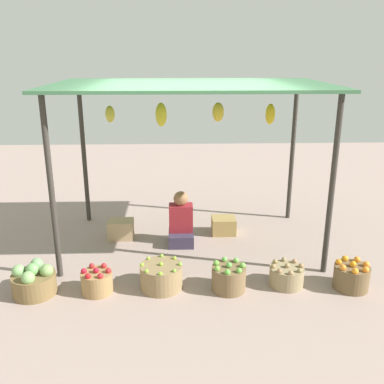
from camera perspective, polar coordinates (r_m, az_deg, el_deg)
ground_plane at (r=6.39m, az=-0.16°, el=-6.64°), size 14.00×14.00×0.00m
market_stall_structure at (r=5.83m, az=-0.16°, el=12.48°), size 3.63×2.16×2.28m
vendor_person at (r=6.26m, az=-1.46°, el=-4.19°), size 0.36×0.44×0.78m
basket_cabbages at (r=5.38m, az=-20.17°, el=-10.98°), size 0.50×0.50×0.38m
basket_red_apples at (r=5.22m, az=-12.46°, el=-11.48°), size 0.36×0.36×0.31m
basket_limes at (r=5.20m, az=-4.08°, el=-11.05°), size 0.50×0.50×0.33m
basket_green_apples at (r=5.16m, az=4.87°, el=-11.22°), size 0.40×0.40×0.35m
basket_potatoes at (r=5.37m, az=12.38°, el=-10.74°), size 0.41×0.41×0.29m
basket_oranges at (r=5.51m, az=20.32°, el=-10.40°), size 0.41×0.41×0.35m
wooden_crate_near_vendor at (r=6.56m, az=-9.38°, el=-4.87°), size 0.37×0.28×0.28m
wooden_crate_stacked_rear at (r=6.66m, az=4.20°, el=-4.44°), size 0.36×0.32×0.25m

